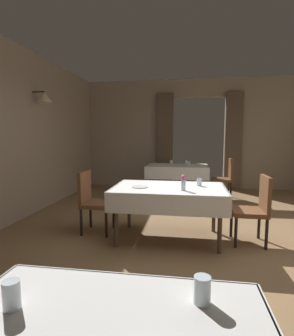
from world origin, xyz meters
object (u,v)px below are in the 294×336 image
(glass_mid_b, at_px, (199,182))
(flower_vase_mid, at_px, (183,182))
(chair_mid_left, at_px, (92,199))
(glass_near_d, at_px, (202,290))
(dining_table_far, at_px, (177,169))
(glass_far_c, at_px, (186,162))
(glass_far_b, at_px, (171,162))
(chair_far_right, at_px, (225,176))
(dining_table_mid, at_px, (169,193))
(chair_mid_right, at_px, (255,206))
(glass_near_b, at_px, (11,295))
(glass_far_a, at_px, (189,163))
(plate_mid_c, at_px, (140,187))

(glass_mid_b, bearing_deg, flower_vase_mid, -120.40)
(chair_mid_left, xyz_separation_m, glass_near_d, (1.49, -2.70, 0.29))
(glass_mid_b, bearing_deg, dining_table_far, 98.98)
(glass_far_c, bearing_deg, flower_vase_mid, -90.16)
(glass_far_b, xyz_separation_m, glass_far_c, (0.38, 0.00, 0.00))
(chair_far_right, bearing_deg, glass_near_d, -98.48)
(dining_table_mid, height_order, glass_far_c, glass_far_c)
(dining_table_mid, relative_size, chair_mid_right, 1.67)
(chair_mid_left, height_order, glass_near_d, chair_mid_left)
(dining_table_mid, relative_size, dining_table_far, 1.05)
(dining_table_mid, relative_size, flower_vase_mid, 7.60)
(chair_far_right, height_order, glass_near_b, chair_far_right)
(dining_table_mid, distance_m, glass_near_d, 2.63)
(glass_mid_b, distance_m, glass_far_a, 2.65)
(chair_mid_right, distance_m, flower_vase_mid, 1.04)
(glass_near_b, xyz_separation_m, flower_vase_mid, (0.65, 2.54, 0.05))
(dining_table_far, height_order, glass_far_c, glass_far_c)
(chair_mid_left, bearing_deg, dining_table_far, 66.89)
(glass_far_c, bearing_deg, glass_far_a, -79.53)
(glass_near_d, distance_m, glass_mid_b, 2.75)
(chair_mid_left, distance_m, plate_mid_c, 0.83)
(glass_near_d, distance_m, flower_vase_mid, 2.38)
(glass_far_a, bearing_deg, glass_far_b, 143.58)
(dining_table_far, height_order, chair_far_right, chair_far_right)
(chair_far_right, height_order, glass_far_b, chair_far_right)
(glass_far_a, bearing_deg, chair_far_right, -5.98)
(chair_mid_right, height_order, glass_far_a, chair_mid_right)
(plate_mid_c, bearing_deg, chair_mid_right, 3.88)
(glass_near_b, bearing_deg, dining_table_mid, 80.81)
(chair_far_right, distance_m, flower_vase_mid, 3.09)
(plate_mid_c, bearing_deg, chair_mid_left, 165.45)
(flower_vase_mid, bearing_deg, chair_mid_left, 166.64)
(dining_table_far, xyz_separation_m, glass_near_d, (0.33, -5.42, 0.15))
(glass_near_d, distance_m, glass_far_b, 5.75)
(dining_table_far, xyz_separation_m, chair_far_right, (1.12, -0.11, -0.14))
(glass_far_a, bearing_deg, flower_vase_mid, -91.34)
(glass_far_b, bearing_deg, dining_table_far, -61.24)
(glass_near_b, height_order, glass_far_b, glass_near_b)
(dining_table_far, distance_m, glass_near_d, 5.43)
(flower_vase_mid, xyz_separation_m, glass_mid_b, (0.22, 0.37, -0.06))
(glass_near_b, height_order, plate_mid_c, glass_near_b)
(flower_vase_mid, bearing_deg, chair_far_right, 72.63)
(glass_mid_b, bearing_deg, glass_near_b, -106.58)
(chair_mid_right, bearing_deg, glass_near_d, -107.70)
(dining_table_far, xyz_separation_m, flower_vase_mid, (0.20, -3.04, 0.21))
(glass_near_d, distance_m, plate_mid_c, 2.61)
(glass_near_b, bearing_deg, flower_vase_mid, 75.66)
(chair_mid_right, height_order, glass_far_c, chair_mid_right)
(chair_far_right, bearing_deg, glass_far_c, 155.23)
(plate_mid_c, distance_m, glass_far_b, 3.23)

